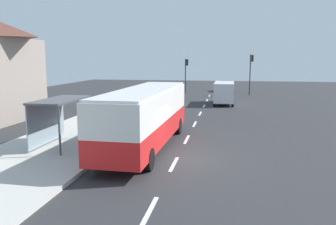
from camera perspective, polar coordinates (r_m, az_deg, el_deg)
name	(u,v)px	position (r m, az deg, el deg)	size (l,w,h in m)	color
ground_plane	(197,114)	(30.70, 4.81, -0.21)	(56.00, 92.00, 0.04)	#2D2D30
sidewalk_platform	(67,141)	(20.85, -16.13, -4.56)	(6.20, 30.00, 0.18)	beige
lane_stripe_seg_0	(150,211)	(11.52, -3.02, -15.75)	(0.16, 2.20, 0.01)	silver
lane_stripe_seg_1	(174,164)	(16.11, 0.96, -8.45)	(0.16, 2.20, 0.01)	silver
lane_stripe_seg_2	(187,139)	(20.90, 3.08, -4.42)	(0.16, 2.20, 0.01)	silver
lane_stripe_seg_3	(195,124)	(25.76, 4.39, -1.90)	(0.16, 2.20, 0.01)	silver
lane_stripe_seg_4	(200,114)	(30.67, 5.27, -0.18)	(0.16, 2.20, 0.01)	silver
lane_stripe_seg_5	(204,106)	(35.61, 5.92, 1.07)	(0.16, 2.20, 0.01)	silver
lane_stripe_seg_6	(207,100)	(40.56, 6.40, 2.01)	(0.16, 2.20, 0.01)	silver
lane_stripe_seg_7	(209,96)	(45.52, 6.79, 2.75)	(0.16, 2.20, 0.01)	silver
bus	(145,114)	(18.64, -3.72, -0.29)	(2.78, 11.07, 3.21)	red
white_van	(224,91)	(37.27, 9.15, 3.42)	(2.04, 5.20, 2.30)	silver
sedan_near	(226,86)	(51.71, 9.45, 4.29)	(1.99, 4.47, 1.52)	#195933
recycling_bin_orange	(105,132)	(20.04, -10.29, -3.22)	(0.52, 0.52, 0.95)	orange
recycling_bin_green	(109,130)	(20.69, -9.63, -2.83)	(0.52, 0.52, 0.95)	green
traffic_light_near_side	(251,68)	(46.98, 13.42, 7.04)	(0.49, 0.28, 5.31)	#2D2D2D
traffic_light_far_side	(186,70)	(48.04, 3.00, 6.90)	(0.49, 0.28, 4.75)	#2D2D2D
bus_shelter	(55,110)	(19.44, -17.95, 0.43)	(1.80, 4.00, 2.50)	#4C4C51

